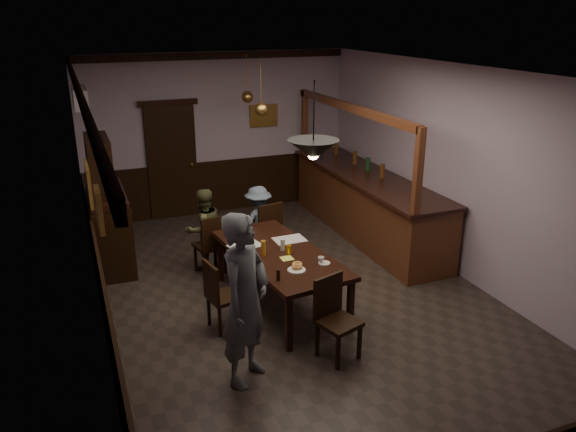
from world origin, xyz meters
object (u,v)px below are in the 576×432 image
chair_side (219,293)px  pendant_brass_mid (261,109)px  bar_counter (366,203)px  chair_far_left (212,243)px  chair_near (334,314)px  chair_far_right (267,230)px  pendant_iron (313,150)px  coffee_cup (321,260)px  pendant_brass_far (247,97)px  person_seated_left (204,229)px  dining_table (279,257)px  person_seated_right (258,222)px  soda_can (289,249)px  sideboard (108,215)px  person_standing (245,300)px

chair_side → pendant_brass_mid: 3.00m
bar_counter → chair_far_left: bearing=-168.9°
chair_near → chair_side: 1.44m
chair_far_right → pendant_iron: 2.73m
coffee_cup → chair_far_right: bearing=84.7°
chair_near → pendant_brass_far: bearing=66.8°
chair_side → person_seated_left: bearing=-18.3°
dining_table → person_seated_right: bearing=80.8°
chair_near → soda_can: chair_near is taller
pendant_iron → pendant_brass_mid: 2.53m
chair_near → person_seated_left: person_seated_left is taller
sideboard → chair_far_left: bearing=-34.9°
person_seated_left → chair_far_right: bearing=154.5°
chair_far_right → person_seated_left: bearing=-22.0°
dining_table → sideboard: 2.89m
pendant_brass_mid → person_seated_right: bearing=-134.1°
person_standing → bar_counter: 4.47m
pendant_iron → dining_table: bearing=97.0°
person_seated_right → person_seated_left: bearing=-8.2°
pendant_brass_mid → chair_near: bearing=-94.3°
chair_side → pendant_brass_far: bearing=-34.0°
sideboard → bar_counter: 4.22m
bar_counter → person_seated_left: bearing=-174.3°
chair_far_left → chair_near: size_ratio=0.97×
soda_can → chair_far_right: bearing=81.7°
person_standing → chair_near: bearing=-39.8°
person_seated_right → bar_counter: bar_counter is taller
person_standing → person_seated_left: bearing=42.2°
dining_table → person_seated_left: size_ratio=1.86×
chair_far_left → pendant_brass_far: size_ratio=1.14×
dining_table → coffee_cup: bearing=-55.5°
coffee_cup → chair_near: bearing=-111.4°
person_standing → pendant_brass_mid: 3.61m
person_seated_right → pendant_iron: 2.93m
dining_table → person_standing: person_standing is taller
chair_far_left → sideboard: bearing=-47.0°
soda_can → chair_side: bearing=-167.4°
person_seated_right → pendant_brass_mid: pendant_brass_mid is taller
soda_can → sideboard: (-2.03, 2.24, -0.02)m
person_standing → person_seated_right: person_standing is taller
person_seated_right → bar_counter: bearing=169.9°
chair_near → pendant_brass_far: (0.43, 4.34, 1.78)m
chair_far_right → sideboard: size_ratio=0.50×
chair_near → coffee_cup: (0.20, 0.80, 0.28)m
person_seated_right → bar_counter: size_ratio=0.28×
soda_can → pendant_brass_far: (0.48, 3.12, 1.49)m
chair_near → person_seated_left: size_ratio=0.76×
coffee_cup → sideboard: size_ratio=0.04×
chair_far_left → sideboard: (-1.34, 0.93, 0.29)m
person_seated_right → sideboard: sideboard is taller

